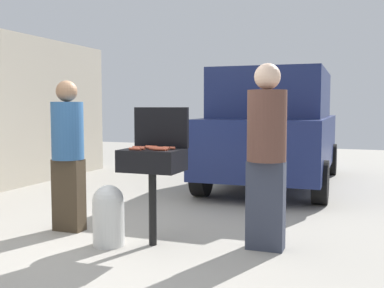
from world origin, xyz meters
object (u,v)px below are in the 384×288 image
hot_dog_8 (164,148)px  hot_dog_6 (163,148)px  hot_dog_4 (139,147)px  person_right (266,150)px  hot_dog_11 (160,149)px  hot_dog_5 (169,148)px  propane_tank (108,214)px  hot_dog_1 (155,149)px  hot_dog_0 (139,148)px  person_left (68,150)px  hot_dog_2 (152,147)px  hot_dog_3 (153,148)px  hot_dog_9 (135,149)px  bbq_grill (152,164)px  hot_dog_10 (161,149)px  hot_dog_7 (151,147)px  parked_minivan (275,128)px

hot_dog_8 → hot_dog_6: bearing=-74.0°
hot_dog_4 → person_right: size_ratio=0.07×
hot_dog_4 → hot_dog_11: (0.29, -0.13, 0.00)m
hot_dog_5 → propane_tank: (-0.57, -0.24, -0.67)m
hot_dog_1 → hot_dog_11: 0.09m
hot_dog_0 → person_left: bearing=165.6°
propane_tank → hot_dog_1: bearing=13.8°
hot_dog_1 → person_right: person_right is taller
hot_dog_2 → hot_dog_3: (0.03, -0.05, 0.00)m
hot_dog_3 → hot_dog_4: 0.15m
hot_dog_0 → propane_tank: bearing=-165.5°
propane_tank → person_left: size_ratio=0.36×
hot_dog_1 → hot_dog_9: size_ratio=1.00×
bbq_grill → hot_dog_1: (0.06, -0.05, 0.16)m
hot_dog_8 → hot_dog_11: 0.15m
hot_dog_1 → hot_dog_3: bearing=129.0°
hot_dog_8 → hot_dog_9: (-0.22, -0.19, 0.00)m
hot_dog_3 → person_right: size_ratio=0.07×
hot_dog_5 → person_left: person_left is taller
hot_dog_2 → propane_tank: (-0.37, -0.25, -0.67)m
hot_dog_10 → person_left: (-1.26, 0.26, -0.07)m
hot_dog_5 → hot_dog_6: size_ratio=1.00×
hot_dog_9 → hot_dog_10: (0.25, 0.07, 0.00)m
person_right → hot_dog_6: bearing=26.6°
hot_dog_2 → hot_dog_6: bearing=-27.4°
hot_dog_9 → propane_tank: bearing=-176.5°
hot_dog_2 → hot_dog_10: bearing=-42.4°
hot_dog_1 → hot_dog_5: 0.16m
hot_dog_5 → hot_dog_8: size_ratio=1.00×
hot_dog_0 → bbq_grill: bearing=40.2°
bbq_grill → hot_dog_0: size_ratio=7.52×
hot_dog_0 → hot_dog_8: (0.21, 0.13, 0.00)m
hot_dog_0 → hot_dog_4: 0.13m
bbq_grill → propane_tank: size_ratio=1.59×
hot_dog_0 → hot_dog_10: bearing=1.5°
hot_dog_6 → hot_dog_11: bearing=-83.5°
bbq_grill → hot_dog_10: size_ratio=7.52×
bbq_grill → hot_dog_7: hot_dog_7 is taller
hot_dog_2 → propane_tank: size_ratio=0.21×
hot_dog_1 → parked_minivan: bearing=84.0°
hot_dog_3 → parked_minivan: parked_minivan is taller
hot_dog_2 → parked_minivan: parked_minivan is taller
hot_dog_7 → hot_dog_9: same height
hot_dog_5 → hot_dog_9: bearing=-140.2°
bbq_grill → hot_dog_2: bearing=119.0°
hot_dog_6 → hot_dog_11: (0.01, -0.11, 0.00)m
propane_tank → hot_dog_9: bearing=3.5°
hot_dog_0 → person_right: size_ratio=0.07×
person_left → person_right: 2.23m
hot_dog_11 → hot_dog_5: bearing=83.2°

